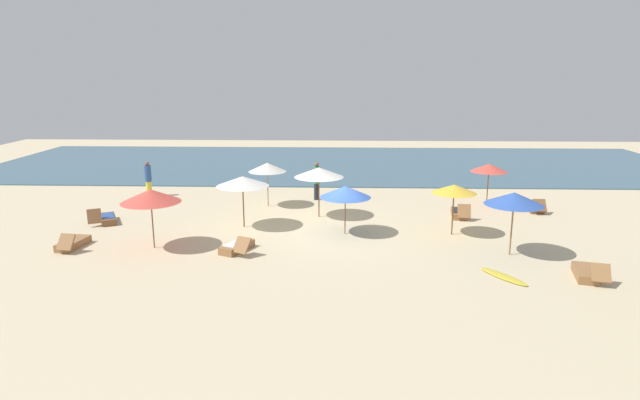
# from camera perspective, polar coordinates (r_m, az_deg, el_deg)

# --- Properties ---
(ground_plane) EXTENTS (60.00, 60.00, 0.00)m
(ground_plane) POSITION_cam_1_polar(r_m,az_deg,el_deg) (22.21, 1.62, -3.65)
(ground_plane) COLOR beige
(ocean_water) EXTENTS (48.00, 16.00, 0.06)m
(ocean_water) POSITION_cam_1_polar(r_m,az_deg,el_deg) (38.77, 1.80, 3.85)
(ocean_water) COLOR #3D6075
(ocean_water) RESTS_ON ground_plane
(umbrella_0) EXTENTS (2.08, 2.08, 2.00)m
(umbrella_0) POSITION_cam_1_polar(r_m,az_deg,el_deg) (21.92, 2.68, 0.87)
(umbrella_0) COLOR brown
(umbrella_0) RESTS_ON ground_plane
(umbrella_1) EXTENTS (1.80, 1.80, 2.08)m
(umbrella_1) POSITION_cam_1_polar(r_m,az_deg,el_deg) (22.40, 13.90, 1.13)
(umbrella_1) COLOR brown
(umbrella_1) RESTS_ON ground_plane
(umbrella_2) EXTENTS (2.08, 2.08, 2.32)m
(umbrella_2) POSITION_cam_1_polar(r_m,az_deg,el_deg) (20.49, 19.70, 0.13)
(umbrella_2) COLOR olive
(umbrella_2) RESTS_ON ground_plane
(umbrella_3) EXTENTS (1.78, 1.78, 2.10)m
(umbrella_3) POSITION_cam_1_polar(r_m,az_deg,el_deg) (27.69, 17.32, 3.24)
(umbrella_3) COLOR brown
(umbrella_3) RESTS_ON ground_plane
(umbrella_4) EXTENTS (2.22, 2.22, 2.26)m
(umbrella_4) POSITION_cam_1_polar(r_m,az_deg,el_deg) (21.03, -17.35, 0.42)
(umbrella_4) COLOR brown
(umbrella_4) RESTS_ON ground_plane
(umbrella_5) EXTENTS (2.23, 2.23, 2.29)m
(umbrella_5) POSITION_cam_1_polar(r_m,az_deg,el_deg) (24.41, -0.11, 2.92)
(umbrella_5) COLOR brown
(umbrella_5) RESTS_ON ground_plane
(umbrella_6) EXTENTS (2.22, 2.22, 2.21)m
(umbrella_6) POSITION_cam_1_polar(r_m,az_deg,el_deg) (23.01, -8.12, 1.96)
(umbrella_6) COLOR brown
(umbrella_6) RESTS_ON ground_plane
(umbrella_7) EXTENTS (1.85, 1.85, 2.15)m
(umbrella_7) POSITION_cam_1_polar(r_m,az_deg,el_deg) (26.53, -5.55, 3.44)
(umbrella_7) COLOR olive
(umbrella_7) RESTS_ON ground_plane
(lounger_0) EXTENTS (0.79, 1.72, 0.73)m
(lounger_0) POSITION_cam_1_polar(r_m,az_deg,el_deg) (25.60, 14.38, -1.34)
(lounger_0) COLOR olive
(lounger_0) RESTS_ON ground_plane
(lounger_1) EXTENTS (0.66, 1.72, 0.68)m
(lounger_1) POSITION_cam_1_polar(r_m,az_deg,el_deg) (27.81, 21.53, -0.71)
(lounger_1) COLOR brown
(lounger_1) RESTS_ON ground_plane
(lounger_2) EXTENTS (0.98, 1.80, 0.67)m
(lounger_2) POSITION_cam_1_polar(r_m,az_deg,el_deg) (19.66, 26.16, -6.90)
(lounger_2) COLOR olive
(lounger_2) RESTS_ON ground_plane
(lounger_3) EXTENTS (1.27, 1.73, 0.73)m
(lounger_3) POSITION_cam_1_polar(r_m,az_deg,el_deg) (25.66, -21.46, -1.83)
(lounger_3) COLOR brown
(lounger_3) RESTS_ON ground_plane
(lounger_4) EXTENTS (1.26, 1.77, 0.69)m
(lounger_4) POSITION_cam_1_polar(r_m,az_deg,el_deg) (20.41, -8.66, -4.86)
(lounger_4) COLOR olive
(lounger_4) RESTS_ON ground_plane
(lounger_5) EXTENTS (0.81, 1.74, 0.71)m
(lounger_5) POSITION_cam_1_polar(r_m,az_deg,el_deg) (22.58, -24.54, -4.17)
(lounger_5) COLOR olive
(lounger_5) RESTS_ON ground_plane
(person_0) EXTENTS (0.38, 0.38, 1.86)m
(person_0) POSITION_cam_1_polar(r_m,az_deg,el_deg) (30.07, -17.58, 2.14)
(person_0) COLOR yellow
(person_0) RESTS_ON ground_plane
(person_1) EXTENTS (0.42, 0.42, 1.96)m
(person_1) POSITION_cam_1_polar(r_m,az_deg,el_deg) (27.90, -0.36, 2.07)
(person_1) COLOR #26262D
(person_1) RESTS_ON ground_plane
(surfboard) EXTENTS (1.40, 1.82, 0.07)m
(surfboard) POSITION_cam_1_polar(r_m,az_deg,el_deg) (18.74, 18.69, -7.60)
(surfboard) COLOR gold
(surfboard) RESTS_ON ground_plane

